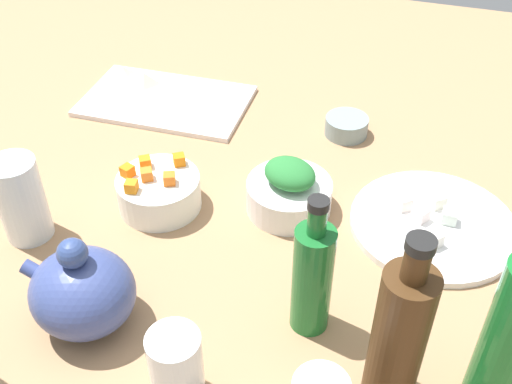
{
  "coord_description": "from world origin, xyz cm",
  "views": [
    {
      "loc": [
        -22.43,
        70.9,
        69.75
      ],
      "look_at": [
        0.0,
        0.0,
        8.0
      ],
      "focal_mm": 43.59,
      "sensor_mm": 36.0,
      "label": 1
    }
  ],
  "objects_px": {
    "bowl_small_side": "(346,126)",
    "bottle_1": "(312,277)",
    "drinking_glass_1": "(176,368)",
    "drinking_glass_2": "(21,200)",
    "cutting_board": "(166,101)",
    "plate_tofu": "(433,224)",
    "teapot": "(82,291)",
    "bowl_carrots": "(159,192)",
    "bottle_0": "(510,338)",
    "bowl_greens": "(289,196)",
    "bottle_3": "(399,335)"
  },
  "relations": [
    {
      "from": "cutting_board",
      "to": "bowl_carrots",
      "type": "relative_size",
      "value": 2.45
    },
    {
      "from": "bowl_small_side",
      "to": "bottle_1",
      "type": "relative_size",
      "value": 0.37
    },
    {
      "from": "plate_tofu",
      "to": "bowl_carrots",
      "type": "xyz_separation_m",
      "value": [
        0.43,
        0.08,
        0.02
      ]
    },
    {
      "from": "bowl_small_side",
      "to": "teapot",
      "type": "xyz_separation_m",
      "value": [
        0.24,
        0.54,
        0.04
      ]
    },
    {
      "from": "bowl_small_side",
      "to": "bottle_1",
      "type": "bearing_deg",
      "value": 94.98
    },
    {
      "from": "teapot",
      "to": "drinking_glass_2",
      "type": "bearing_deg",
      "value": -35.96
    },
    {
      "from": "bowl_greens",
      "to": "teapot",
      "type": "bearing_deg",
      "value": 57.2
    },
    {
      "from": "bowl_small_side",
      "to": "teapot",
      "type": "bearing_deg",
      "value": 65.89
    },
    {
      "from": "cutting_board",
      "to": "drinking_glass_1",
      "type": "distance_m",
      "value": 0.67
    },
    {
      "from": "bowl_greens",
      "to": "teapot",
      "type": "height_order",
      "value": "teapot"
    },
    {
      "from": "bottle_0",
      "to": "bottle_1",
      "type": "height_order",
      "value": "bottle_0"
    },
    {
      "from": "drinking_glass_1",
      "to": "drinking_glass_2",
      "type": "distance_m",
      "value": 0.38
    },
    {
      "from": "teapot",
      "to": "bottle_3",
      "type": "bearing_deg",
      "value": -178.08
    },
    {
      "from": "bowl_greens",
      "to": "bottle_3",
      "type": "distance_m",
      "value": 0.36
    },
    {
      "from": "bottle_1",
      "to": "bottle_3",
      "type": "xyz_separation_m",
      "value": [
        -0.12,
        0.07,
        0.02
      ]
    },
    {
      "from": "bottle_0",
      "to": "drinking_glass_1",
      "type": "distance_m",
      "value": 0.37
    },
    {
      "from": "bowl_carrots",
      "to": "bottle_1",
      "type": "distance_m",
      "value": 0.34
    },
    {
      "from": "bowl_greens",
      "to": "bottle_1",
      "type": "height_order",
      "value": "bottle_1"
    },
    {
      "from": "bowl_small_side",
      "to": "drinking_glass_1",
      "type": "relative_size",
      "value": 0.75
    },
    {
      "from": "bowl_greens",
      "to": "drinking_glass_1",
      "type": "distance_m",
      "value": 0.37
    },
    {
      "from": "teapot",
      "to": "drinking_glass_1",
      "type": "xyz_separation_m",
      "value": [
        -0.16,
        0.07,
        -0.0
      ]
    },
    {
      "from": "bowl_carrots",
      "to": "drinking_glass_1",
      "type": "bearing_deg",
      "value": 118.01
    },
    {
      "from": "plate_tofu",
      "to": "cutting_board",
      "type": "bearing_deg",
      "value": -21.21
    },
    {
      "from": "cutting_board",
      "to": "bottle_1",
      "type": "bearing_deg",
      "value": 132.06
    },
    {
      "from": "bowl_carrots",
      "to": "bottle_3",
      "type": "xyz_separation_m",
      "value": [
        -0.4,
        0.23,
        0.08
      ]
    },
    {
      "from": "cutting_board",
      "to": "teapot",
      "type": "xyz_separation_m",
      "value": [
        -0.13,
        0.54,
        0.05
      ]
    },
    {
      "from": "bowl_carrots",
      "to": "bowl_small_side",
      "type": "distance_m",
      "value": 0.39
    },
    {
      "from": "bottle_1",
      "to": "bottle_3",
      "type": "bearing_deg",
      "value": 147.52
    },
    {
      "from": "drinking_glass_1",
      "to": "bowl_carrots",
      "type": "bearing_deg",
      "value": -61.99
    },
    {
      "from": "plate_tofu",
      "to": "drinking_glass_2",
      "type": "height_order",
      "value": "drinking_glass_2"
    },
    {
      "from": "cutting_board",
      "to": "plate_tofu",
      "type": "bearing_deg",
      "value": 158.79
    },
    {
      "from": "bowl_carrots",
      "to": "drinking_glass_2",
      "type": "distance_m",
      "value": 0.21
    },
    {
      "from": "bowl_greens",
      "to": "drinking_glass_1",
      "type": "height_order",
      "value": "drinking_glass_1"
    },
    {
      "from": "bottle_0",
      "to": "bottle_3",
      "type": "bearing_deg",
      "value": 10.26
    },
    {
      "from": "teapot",
      "to": "drinking_glass_1",
      "type": "bearing_deg",
      "value": 157.3
    },
    {
      "from": "bottle_1",
      "to": "bottle_3",
      "type": "height_order",
      "value": "bottle_3"
    },
    {
      "from": "bottle_1",
      "to": "drinking_glass_2",
      "type": "height_order",
      "value": "bottle_1"
    },
    {
      "from": "drinking_glass_1",
      "to": "bottle_1",
      "type": "bearing_deg",
      "value": -128.53
    },
    {
      "from": "bottle_1",
      "to": "bowl_carrots",
      "type": "bearing_deg",
      "value": -28.9
    },
    {
      "from": "cutting_board",
      "to": "drinking_glass_2",
      "type": "relative_size",
      "value": 2.4
    },
    {
      "from": "plate_tofu",
      "to": "bottle_1",
      "type": "relative_size",
      "value": 1.21
    },
    {
      "from": "bowl_small_side",
      "to": "teapot",
      "type": "distance_m",
      "value": 0.59
    },
    {
      "from": "plate_tofu",
      "to": "drinking_glass_1",
      "type": "relative_size",
      "value": 2.42
    },
    {
      "from": "plate_tofu",
      "to": "bowl_small_side",
      "type": "relative_size",
      "value": 3.23
    },
    {
      "from": "bottle_0",
      "to": "bowl_carrots",
      "type": "bearing_deg",
      "value": -22.31
    },
    {
      "from": "plate_tofu",
      "to": "bowl_small_side",
      "type": "height_order",
      "value": "bowl_small_side"
    },
    {
      "from": "cutting_board",
      "to": "bottle_0",
      "type": "bearing_deg",
      "value": 141.53
    },
    {
      "from": "cutting_board",
      "to": "bowl_greens",
      "type": "xyz_separation_m",
      "value": [
        -0.32,
        0.24,
        0.02
      ]
    },
    {
      "from": "bottle_1",
      "to": "drinking_glass_1",
      "type": "height_order",
      "value": "bottle_1"
    },
    {
      "from": "bowl_carrots",
      "to": "drinking_glass_1",
      "type": "relative_size",
      "value": 1.25
    }
  ]
}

